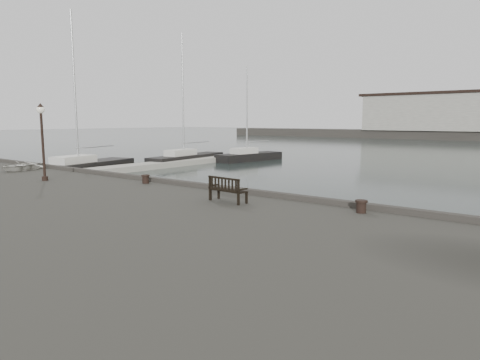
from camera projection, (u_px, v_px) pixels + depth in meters
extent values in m
plane|color=black|center=(245.00, 233.00, 16.29)|extent=(400.00, 400.00, 0.00)
cube|color=#B3B0A5|center=(129.00, 168.00, 36.24)|extent=(2.00, 24.00, 0.50)
cube|color=#B3B0A5|center=(473.00, 112.00, 92.25)|extent=(46.00, 9.00, 8.00)
cube|color=black|center=(474.00, 92.00, 91.66)|extent=(48.00, 9.50, 0.60)
cube|color=black|center=(228.00, 190.00, 14.17)|extent=(1.45, 0.60, 0.04)
cube|color=black|center=(224.00, 185.00, 13.99)|extent=(1.41, 0.17, 0.42)
cube|color=black|center=(228.00, 196.00, 14.20)|extent=(1.35, 0.52, 0.39)
cylinder|color=black|center=(146.00, 179.00, 18.37)|extent=(0.43, 0.43, 0.37)
cylinder|color=black|center=(361.00, 207.00, 12.49)|extent=(0.45, 0.45, 0.38)
cylinder|color=black|center=(43.00, 147.00, 19.04)|extent=(0.12, 0.12, 3.07)
cylinder|color=black|center=(45.00, 178.00, 19.23)|extent=(0.26, 0.26, 0.19)
sphere|color=silver|center=(41.00, 109.00, 18.81)|extent=(0.35, 0.35, 0.35)
cone|color=black|center=(40.00, 105.00, 18.79)|extent=(0.29, 0.29, 0.17)
imported|color=silver|center=(21.00, 166.00, 23.21)|extent=(2.40, 2.86, 0.51)
cube|color=black|center=(83.00, 170.00, 35.89)|extent=(4.80, 10.28, 1.40)
cube|color=silver|center=(83.00, 158.00, 35.75)|extent=(2.48, 3.78, 0.60)
cylinder|color=#B2B5B7|center=(79.00, 88.00, 34.96)|extent=(0.16, 0.16, 12.15)
cube|color=black|center=(187.00, 162.00, 43.51)|extent=(3.35, 10.21, 1.40)
cube|color=silver|center=(187.00, 152.00, 43.37)|extent=(1.85, 3.65, 0.60)
cylinder|color=#B2B5B7|center=(186.00, 96.00, 42.59)|extent=(0.16, 0.16, 11.85)
cube|color=black|center=(250.00, 160.00, 45.75)|extent=(3.31, 8.37, 1.40)
cube|color=silver|center=(250.00, 150.00, 45.61)|extent=(1.82, 3.03, 0.60)
cylinder|color=#B2B5B7|center=(250.00, 110.00, 45.03)|extent=(0.16, 0.16, 9.05)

